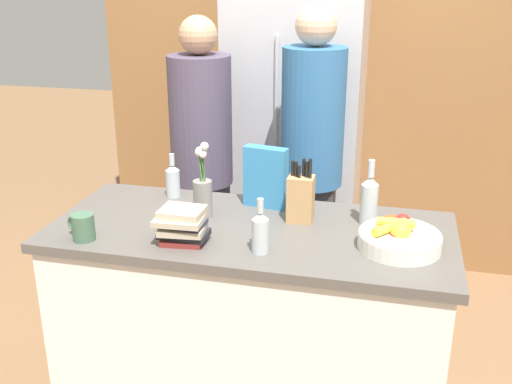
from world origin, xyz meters
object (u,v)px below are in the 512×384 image
at_px(flower_vase, 203,190).
at_px(book_stack, 182,225).
at_px(knife_block, 301,197).
at_px(bottle_oil, 173,180).
at_px(refrigerator, 295,135).
at_px(cereal_box, 266,177).
at_px(fruit_bowl, 399,237).
at_px(bottle_wine, 369,199).
at_px(coffee_mug, 83,227).
at_px(bottle_vinegar, 260,231).
at_px(person_in_blue, 312,156).
at_px(person_at_sink, 202,157).

xyz_separation_m(flower_vase, book_stack, (0.00, -0.26, -0.05)).
relative_size(knife_block, bottle_oil, 1.34).
xyz_separation_m(refrigerator, cereal_box, (0.06, -1.11, 0.10)).
height_order(fruit_bowl, knife_block, knife_block).
bearing_deg(bottle_wine, book_stack, -152.60).
relative_size(flower_vase, bottle_wine, 1.20).
bearing_deg(refrigerator, coffee_mug, -108.53).
distance_m(coffee_mug, bottle_vinegar, 0.69).
xyz_separation_m(coffee_mug, person_in_blue, (0.72, 1.06, 0.03)).
distance_m(fruit_bowl, bottle_vinegar, 0.52).
relative_size(coffee_mug, bottle_oil, 0.62).
height_order(refrigerator, bottle_oil, refrigerator).
height_order(fruit_bowl, flower_vase, flower_vase).
xyz_separation_m(bottle_oil, bottle_wine, (0.89, -0.11, 0.03)).
bearing_deg(bottle_vinegar, cereal_box, 100.31).
distance_m(fruit_bowl, flower_vase, 0.82).
bearing_deg(knife_block, coffee_mug, -153.94).
bearing_deg(person_at_sink, bottle_wine, -32.43).
distance_m(bottle_vinegar, person_in_blue, 1.01).
xyz_separation_m(book_stack, bottle_vinegar, (0.31, -0.01, 0.01)).
relative_size(fruit_bowl, person_in_blue, 0.18).
relative_size(book_stack, bottle_wine, 0.72).
bearing_deg(bottle_wine, cereal_box, 168.67).
bearing_deg(bottle_oil, fruit_bowl, -17.23).
height_order(cereal_box, person_at_sink, person_at_sink).
height_order(coffee_mug, bottle_oil, bottle_oil).
xyz_separation_m(fruit_bowl, coffee_mug, (-1.18, -0.21, 0.01)).
relative_size(refrigerator, fruit_bowl, 6.16).
bearing_deg(fruit_bowl, book_stack, -169.80).
xyz_separation_m(knife_block, cereal_box, (-0.18, 0.12, 0.03)).
relative_size(knife_block, bottle_wine, 1.00).
distance_m(flower_vase, bottle_vinegar, 0.42).
height_order(flower_vase, bottle_vinegar, flower_vase).
bearing_deg(flower_vase, cereal_box, 37.84).
relative_size(bottle_vinegar, person_in_blue, 0.12).
bearing_deg(cereal_box, knife_block, -35.20).
height_order(book_stack, bottle_vinegar, bottle_vinegar).
bearing_deg(person_at_sink, coffee_mug, -96.52).
xyz_separation_m(bottle_oil, bottle_vinegar, (0.52, -0.47, 0.00)).
bearing_deg(refrigerator, person_at_sink, -124.31).
bearing_deg(person_at_sink, bottle_vinegar, -59.39).
distance_m(refrigerator, book_stack, 1.56).
xyz_separation_m(fruit_bowl, bottle_vinegar, (-0.49, -0.16, 0.04)).
xyz_separation_m(refrigerator, person_at_sink, (-0.40, -0.59, 0.00)).
distance_m(fruit_bowl, book_stack, 0.81).
bearing_deg(cereal_box, fruit_bowl, -27.17).
bearing_deg(refrigerator, person_in_blue, -71.85).
xyz_separation_m(refrigerator, bottle_vinegar, (0.15, -1.56, 0.05)).
relative_size(refrigerator, person_at_sink, 1.12).
xyz_separation_m(flower_vase, person_at_sink, (-0.24, 0.70, -0.08)).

